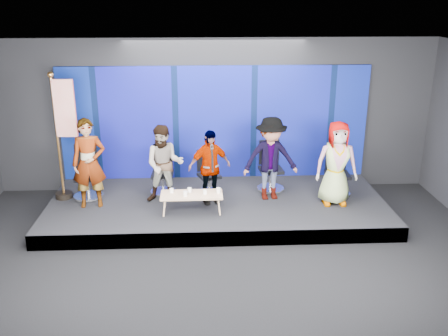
# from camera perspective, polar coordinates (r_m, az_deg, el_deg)

# --- Properties ---
(ground) EXTENTS (10.00, 10.00, 0.00)m
(ground) POSITION_cam_1_polar(r_m,az_deg,el_deg) (8.41, -0.12, -12.24)
(ground) COLOR black
(ground) RESTS_ON ground
(room_walls) EXTENTS (10.02, 8.02, 3.51)m
(room_walls) POSITION_cam_1_polar(r_m,az_deg,el_deg) (7.44, -0.13, 3.93)
(room_walls) COLOR black
(room_walls) RESTS_ON ground
(riser) EXTENTS (7.00, 3.00, 0.30)m
(riser) POSITION_cam_1_polar(r_m,az_deg,el_deg) (10.56, -0.76, -4.43)
(riser) COLOR black
(riser) RESTS_ON ground
(backdrop) EXTENTS (7.00, 0.08, 2.60)m
(backdrop) POSITION_cam_1_polar(r_m,az_deg,el_deg) (11.46, -1.05, 5.17)
(backdrop) COLOR navy
(backdrop) RESTS_ON riser
(chair_a) EXTENTS (0.71, 0.71, 1.12)m
(chair_a) POSITION_cam_1_polar(r_m,az_deg,el_deg) (10.93, -15.34, -1.38)
(chair_a) COLOR silver
(chair_a) RESTS_ON riser
(panelist_a) EXTENTS (0.71, 0.52, 1.82)m
(panelist_a) POSITION_cam_1_polar(r_m,az_deg,el_deg) (10.27, -15.18, 0.51)
(panelist_a) COLOR black
(panelist_a) RESTS_ON riser
(chair_b) EXTENTS (0.58, 0.58, 1.01)m
(chair_b) POSITION_cam_1_polar(r_m,az_deg,el_deg) (10.87, -6.99, -1.14)
(chair_b) COLOR silver
(chair_b) RESTS_ON riser
(panelist_b) EXTENTS (0.81, 0.64, 1.63)m
(panelist_b) POSITION_cam_1_polar(r_m,az_deg,el_deg) (10.24, -6.82, 0.44)
(panelist_b) COLOR black
(panelist_b) RESTS_ON riser
(chair_c) EXTENTS (0.69, 0.69, 0.95)m
(chair_c) POSITION_cam_1_polar(r_m,az_deg,el_deg) (10.77, -1.79, -1.29)
(chair_c) COLOR silver
(chair_c) RESTS_ON riser
(panelist_c) EXTENTS (0.98, 0.66, 1.54)m
(panelist_c) POSITION_cam_1_polar(r_m,az_deg,el_deg) (10.15, -1.67, 0.13)
(panelist_c) COLOR black
(panelist_c) RESTS_ON riser
(chair_d) EXTENTS (0.66, 0.66, 1.08)m
(chair_d) POSITION_cam_1_polar(r_m,az_deg,el_deg) (10.99, 5.32, -0.69)
(chair_d) COLOR silver
(chair_d) RESTS_ON riser
(panelist_d) EXTENTS (1.19, 0.75, 1.76)m
(panelist_d) POSITION_cam_1_polar(r_m,az_deg,el_deg) (10.35, 5.34, 1.08)
(panelist_d) COLOR black
(panelist_d) RESTS_ON riser
(chair_e) EXTENTS (0.62, 0.62, 1.07)m
(chair_e) POSITION_cam_1_polar(r_m,az_deg,el_deg) (10.95, 12.76, -1.21)
(chair_e) COLOR silver
(chair_e) RESTS_ON riser
(panelist_e) EXTENTS (0.86, 0.57, 1.73)m
(panelist_e) POSITION_cam_1_polar(r_m,az_deg,el_deg) (10.31, 12.73, 0.53)
(panelist_e) COLOR black
(panelist_e) RESTS_ON riser
(coffee_table) EXTENTS (1.22, 0.52, 0.37)m
(coffee_table) POSITION_cam_1_polar(r_m,az_deg,el_deg) (9.86, -3.72, -3.14)
(coffee_table) COLOR tan
(coffee_table) RESTS_ON riser
(mug_a) EXTENTS (0.08, 0.08, 0.09)m
(mug_a) POSITION_cam_1_polar(r_m,az_deg,el_deg) (9.92, -6.00, -2.58)
(mug_a) COLOR white
(mug_a) RESTS_ON coffee_table
(mug_b) EXTENTS (0.08, 0.08, 0.10)m
(mug_b) POSITION_cam_1_polar(r_m,az_deg,el_deg) (9.74, -4.44, -2.94)
(mug_b) COLOR white
(mug_b) RESTS_ON coffee_table
(mug_c) EXTENTS (0.08, 0.08, 0.09)m
(mug_c) POSITION_cam_1_polar(r_m,az_deg,el_deg) (9.91, -3.96, -2.54)
(mug_c) COLOR white
(mug_c) RESTS_ON coffee_table
(mug_d) EXTENTS (0.07, 0.07, 0.09)m
(mug_d) POSITION_cam_1_polar(r_m,az_deg,el_deg) (9.81, -2.19, -2.75)
(mug_d) COLOR white
(mug_d) RESTS_ON coffee_table
(mug_e) EXTENTS (0.08, 0.08, 0.10)m
(mug_e) POSITION_cam_1_polar(r_m,az_deg,el_deg) (9.87, -0.63, -2.56)
(mug_e) COLOR white
(mug_e) RESTS_ON coffee_table
(flag_stand) EXTENTS (0.61, 0.35, 2.66)m
(flag_stand) POSITION_cam_1_polar(r_m,az_deg,el_deg) (10.66, -17.88, 3.75)
(flag_stand) COLOR black
(flag_stand) RESTS_ON riser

